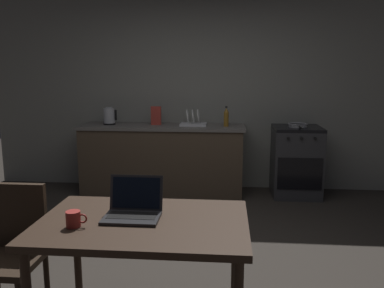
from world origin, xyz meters
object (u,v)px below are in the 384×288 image
Objects in this scene: electric_kettle at (109,116)px; cereal_box at (156,116)px; chair at (11,247)px; frying_pan at (298,125)px; dish_rack at (193,122)px; dining_table at (143,233)px; laptop at (133,209)px; stove_oven at (296,161)px; bottle at (226,117)px; coffee_mug at (74,219)px.

cereal_box reaches higher than electric_kettle.
frying_pan reaches higher than chair.
dish_rack is (0.49, -0.02, -0.07)m from cereal_box.
laptop reaches higher than dining_table.
cereal_box is (-0.46, 3.02, 0.35)m from dining_table.
chair is (-2.22, -2.93, 0.07)m from stove_oven.
laptop is 0.94× the size of dish_rack.
electric_kettle is 1.54m from bottle.
dish_rack is at bearing 179.89° from stove_oven.
dining_table is at bearing 20.12° from coffee_mug.
dish_rack is at bearing 178.77° from frying_pan.
coffee_mug reaches higher than dining_table.
laptop reaches higher than stove_oven.
coffee_mug is (0.73, -3.13, -0.21)m from electric_kettle.
laptop is (-0.07, 0.05, 0.12)m from dining_table.
chair is at bearing -127.38° from frying_pan.
chair is 2.98m from electric_kettle.
dish_rack reaches higher than stove_oven.
stove_oven is at bearing 82.15° from frying_pan.
electric_kettle is at bearing -178.16° from cereal_box.
frying_pan is 3.55m from coffee_mug.
coffee_mug is (0.49, -0.20, 0.28)m from chair.
cereal_box is at bearing 83.54° from laptop.
frying_pan is (0.91, 0.02, -0.10)m from bottle.
cereal_box is (0.62, 0.02, 0.01)m from electric_kettle.
dish_rack is (0.89, 2.93, 0.43)m from chair.
chair is at bearing -114.47° from bottle.
bottle reaches higher than cereal_box.
electric_kettle is 0.95× the size of cereal_box.
bottle reaches higher than electric_kettle.
cereal_box reaches higher than stove_oven.
bottle is (-0.91, -0.05, 0.57)m from stove_oven.
dish_rack reaches higher than chair.
coffee_mug is at bearing -159.88° from dining_table.
frying_pan is at bearing -1.23° from dish_rack.
dining_table is 3.08m from cereal_box.
coffee_mug is at bearing -97.12° from dish_rack.
laptop is 3.26m from frying_pan.
dining_table is (-1.37, -3.00, 0.23)m from stove_oven.
dining_table is 4.65× the size of bottle.
dining_table is at bearing -49.65° from laptop.
dining_table is 4.93× the size of cereal_box.
chair is 2.82× the size of laptop.
stove_oven is 3.59m from coffee_mug.
laptop is (0.78, -0.02, 0.28)m from chair.
electric_kettle is at bearing 179.33° from frying_pan.
cereal_box reaches higher than laptop.
coffee_mug is (-0.82, -3.08, -0.22)m from bottle.
stove_oven is 2.65× the size of dish_rack.
dish_rack is at bearing 84.41° from chair.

